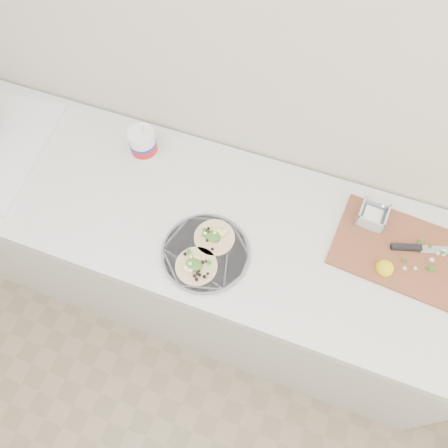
% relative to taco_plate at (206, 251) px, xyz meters
% --- Properties ---
extents(counter, '(2.44, 0.66, 0.90)m').
position_rel_taco_plate_xyz_m(counter, '(-0.20, 0.16, -0.47)').
color(counter, silver).
rests_on(counter, ground).
extents(taco_plate, '(0.31, 0.31, 0.04)m').
position_rel_taco_plate_xyz_m(taco_plate, '(0.00, 0.00, 0.00)').
color(taco_plate, slate).
rests_on(taco_plate, counter).
extents(tub, '(0.10, 0.10, 0.23)m').
position_rel_taco_plate_xyz_m(tub, '(-0.38, 0.32, 0.05)').
color(tub, white).
rests_on(tub, counter).
extents(cutboard, '(0.46, 0.33, 0.07)m').
position_rel_taco_plate_xyz_m(cutboard, '(0.61, 0.25, -0.00)').
color(cutboard, brown).
rests_on(cutboard, counter).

